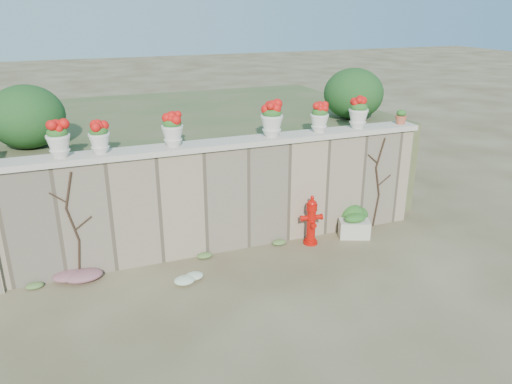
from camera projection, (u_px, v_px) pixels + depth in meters
name	position (u px, v px, depth m)	size (l,w,h in m)	color
ground	(260.00, 294.00, 8.06)	(80.00, 80.00, 0.00)	#4B3D25
stone_wall	(224.00, 198.00, 9.28)	(8.00, 0.40, 2.00)	gray
wall_cap	(223.00, 144.00, 8.91)	(8.10, 0.52, 0.10)	beige
raised_fill	(184.00, 154.00, 12.07)	(9.00, 6.00, 2.00)	#384C23
back_shrub_left	(27.00, 117.00, 8.69)	(1.30, 1.30, 1.10)	#143814
back_shrub_right	(354.00, 94.00, 10.94)	(1.30, 1.30, 1.10)	#143814
vine_left	(74.00, 225.00, 8.18)	(0.60, 0.04, 1.91)	black
vine_right	(378.00, 182.00, 10.19)	(0.60, 0.04, 1.91)	black
fire_hydrant	(311.00, 220.00, 9.59)	(0.43, 0.31, 0.99)	#B70D07
planter_box	(354.00, 226.00, 9.96)	(0.68, 0.55, 0.50)	beige
green_shrub	(357.00, 215.00, 10.24)	(0.69, 0.62, 0.65)	#1E5119
magenta_clump	(75.00, 274.00, 8.41)	(0.88, 0.58, 0.23)	#B32370
white_flowers	(189.00, 278.00, 8.32)	(0.57, 0.46, 0.21)	white
urn_pot_0	(58.00, 139.00, 7.87)	(0.37, 0.37, 0.59)	beige
urn_pot_1	(99.00, 137.00, 8.08)	(0.34, 0.34, 0.54)	beige
urn_pot_2	(172.00, 130.00, 8.49)	(0.37, 0.37, 0.58)	beige
urn_pot_3	(272.00, 119.00, 9.10)	(0.41, 0.41, 0.64)	beige
urn_pot_4	(319.00, 118.00, 9.45)	(0.35, 0.35, 0.55)	beige
urn_pot_5	(358.00, 113.00, 9.73)	(0.38, 0.38, 0.60)	beige
terracotta_pot	(401.00, 118.00, 10.14)	(0.23, 0.23, 0.28)	#AF4F35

